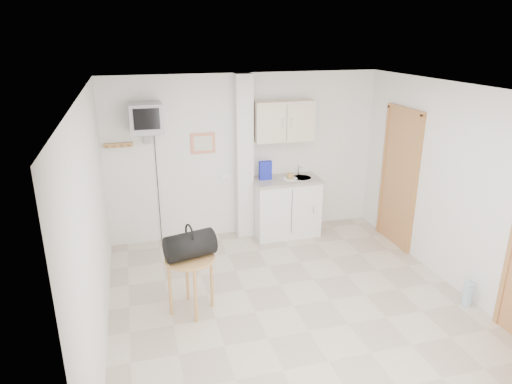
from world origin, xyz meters
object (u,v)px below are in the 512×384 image
object	(u,v)px
duffel_bag	(190,245)
water_bottle	(468,294)
crt_television	(146,119)
round_table	(190,266)

from	to	relation	value
duffel_bag	water_bottle	xyz separation A→B (m)	(3.13, -0.76, -0.68)
water_bottle	crt_television	bearing A→B (deg)	143.36
crt_television	water_bottle	size ratio (longest dim) A/B	6.37
crt_television	round_table	distance (m)	2.26
crt_television	water_bottle	xyz separation A→B (m)	(3.43, -2.55, -1.78)
crt_television	round_table	bearing A→B (deg)	-80.75
crt_television	duffel_bag	distance (m)	2.12
crt_television	water_bottle	distance (m)	4.63
duffel_bag	water_bottle	size ratio (longest dim) A/B	1.76
crt_television	water_bottle	bearing A→B (deg)	-36.64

